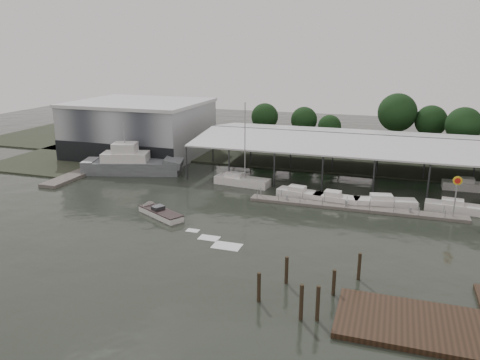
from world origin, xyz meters
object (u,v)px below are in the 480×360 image
(shell_fuel_sign, at_px, (457,189))
(grey_trawler, at_px, (132,164))
(white_sailboat, at_px, (241,181))
(speedboat_underway, at_px, (158,212))

(shell_fuel_sign, distance_m, grey_trawler, 49.72)
(white_sailboat, distance_m, speedboat_underway, 17.19)
(shell_fuel_sign, xyz_separation_m, grey_trawler, (-49.19, 6.88, -2.35))
(speedboat_underway, bearing_deg, white_sailboat, -81.43)
(grey_trawler, height_order, white_sailboat, white_sailboat)
(shell_fuel_sign, bearing_deg, grey_trawler, 172.04)
(shell_fuel_sign, relative_size, white_sailboat, 0.43)
(grey_trawler, bearing_deg, white_sailboat, -19.04)
(shell_fuel_sign, relative_size, speedboat_underway, 0.32)
(shell_fuel_sign, bearing_deg, speedboat_underway, -164.10)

